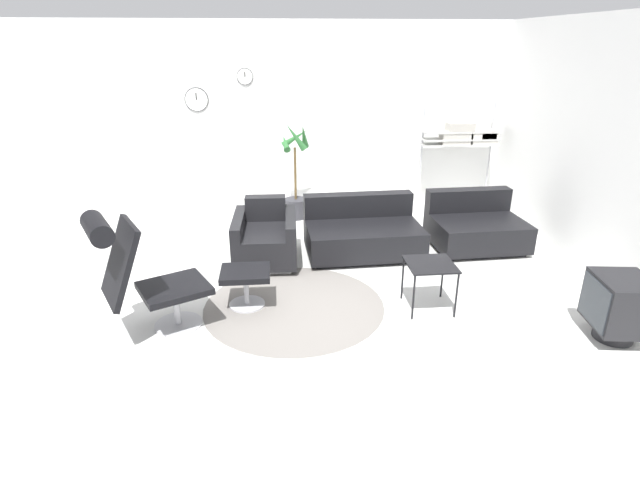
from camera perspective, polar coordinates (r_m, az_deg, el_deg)
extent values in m
plane|color=silver|center=(5.25, -3.81, -6.69)|extent=(12.00, 12.00, 0.00)
cube|color=white|center=(7.92, -4.82, 13.73)|extent=(12.00, 0.06, 2.80)
cylinder|color=black|center=(7.93, -13.93, 15.31)|extent=(0.35, 0.01, 0.35)
cylinder|color=white|center=(7.92, -13.93, 15.31)|extent=(0.33, 0.02, 0.33)
cube|color=black|center=(7.90, -13.98, 15.65)|extent=(0.01, 0.01, 0.10)
cylinder|color=black|center=(7.83, -8.58, 17.99)|extent=(0.24, 0.01, 0.24)
cylinder|color=white|center=(7.83, -8.58, 17.99)|extent=(0.23, 0.02, 0.23)
cube|color=black|center=(7.81, -8.60, 18.23)|extent=(0.01, 0.01, 0.07)
cylinder|color=slate|center=(5.11, -2.96, -7.49)|extent=(1.82, 1.82, 0.01)
cylinder|color=#BCBCC1|center=(4.97, -15.86, -9.21)|extent=(0.59, 0.59, 0.02)
cylinder|color=#BCBCC1|center=(4.88, -16.07, -7.44)|extent=(0.06, 0.06, 0.33)
cube|color=black|center=(4.79, -16.32, -5.29)|extent=(0.77, 0.75, 0.06)
cube|color=black|center=(4.56, -21.89, -2.38)|extent=(0.52, 0.62, 0.68)
cylinder|color=black|center=(4.43, -24.14, 1.22)|extent=(0.39, 0.51, 0.19)
cylinder|color=#BCBCC1|center=(5.17, -8.32, -7.27)|extent=(0.36, 0.36, 0.02)
cylinder|color=#BCBCC1|center=(5.09, -8.42, -5.64)|extent=(0.05, 0.05, 0.31)
cube|color=black|center=(5.01, -8.54, -3.77)|extent=(0.49, 0.41, 0.06)
cube|color=silver|center=(6.11, -6.17, -2.19)|extent=(0.63, 0.77, 0.06)
cube|color=black|center=(6.03, -6.25, -0.38)|extent=(0.53, 0.93, 0.36)
cube|color=black|center=(6.26, -6.24, 3.67)|extent=(0.50, 0.19, 0.30)
cube|color=black|center=(5.99, -3.33, 0.42)|extent=(0.15, 0.92, 0.52)
cube|color=black|center=(6.02, -9.22, 0.28)|extent=(0.15, 0.92, 0.52)
cube|color=black|center=(6.32, 4.89, -1.34)|extent=(1.29, 0.82, 0.05)
cube|color=black|center=(6.25, 4.95, 0.29)|extent=(1.44, 0.96, 0.34)
cube|color=black|center=(6.47, 4.37, 4.04)|extent=(1.41, 0.25, 0.30)
cube|color=black|center=(6.80, 17.28, -0.58)|extent=(1.04, 0.81, 0.05)
cube|color=black|center=(6.73, 17.46, 0.95)|extent=(1.16, 0.95, 0.34)
cube|color=black|center=(6.94, 16.57, 4.43)|extent=(1.13, 0.24, 0.30)
cube|color=black|center=(4.98, 12.53, -2.72)|extent=(0.46, 0.46, 0.02)
cylinder|color=black|center=(4.84, 10.64, -6.48)|extent=(0.02, 0.02, 0.47)
cylinder|color=black|center=(4.97, 15.33, -6.15)|extent=(0.02, 0.02, 0.47)
cylinder|color=black|center=(5.20, 9.42, -4.32)|extent=(0.02, 0.02, 0.47)
cylinder|color=black|center=(5.32, 13.81, -4.07)|extent=(0.02, 0.02, 0.47)
cylinder|color=black|center=(5.27, 30.52, -9.02)|extent=(0.34, 0.34, 0.13)
cube|color=black|center=(5.14, 31.14, -6.16)|extent=(0.51, 0.58, 0.46)
cube|color=#282D33|center=(5.04, 28.84, -6.26)|extent=(0.07, 0.46, 0.40)
cylinder|color=#333338|center=(7.58, -2.77, 3.65)|extent=(0.34, 0.34, 0.29)
cylinder|color=#382819|center=(7.54, -2.78, 4.63)|extent=(0.31, 0.31, 0.02)
cylinder|color=brown|center=(7.43, -2.84, 7.56)|extent=(0.04, 0.04, 0.78)
cone|color=#2D6B33|center=(7.29, -1.84, 11.77)|extent=(0.17, 0.36, 0.40)
cone|color=#2D6B33|center=(7.50, -2.88, 11.58)|extent=(0.41, 0.13, 0.30)
cone|color=#2D6B33|center=(7.30, -3.99, 11.01)|extent=(0.15, 0.34, 0.24)
cone|color=#2D6B33|center=(7.19, -2.81, 11.68)|extent=(0.33, 0.12, 0.41)
cylinder|color=#BCBCC1|center=(8.17, 11.51, 9.47)|extent=(0.03, 0.03, 1.63)
cylinder|color=#BCBCC1|center=(8.56, 18.81, 9.30)|extent=(0.03, 0.03, 1.63)
cube|color=silver|center=(8.20, 15.66, 10.50)|extent=(1.18, 0.28, 0.02)
cube|color=silver|center=(8.19, 15.72, 11.04)|extent=(1.18, 0.28, 0.02)
cube|color=silver|center=(8.17, 15.80, 11.83)|extent=(1.18, 0.28, 0.02)
cube|color=beige|center=(8.30, 18.05, 11.16)|extent=(0.44, 0.24, 0.20)
cube|color=silver|center=(8.32, 18.52, 11.41)|extent=(0.23, 0.24, 0.12)
cube|color=#B7B2A8|center=(8.14, 15.73, 12.34)|extent=(0.40, 0.24, 0.13)
cube|color=beige|center=(8.15, 15.25, 11.25)|extent=(0.47, 0.24, 0.19)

